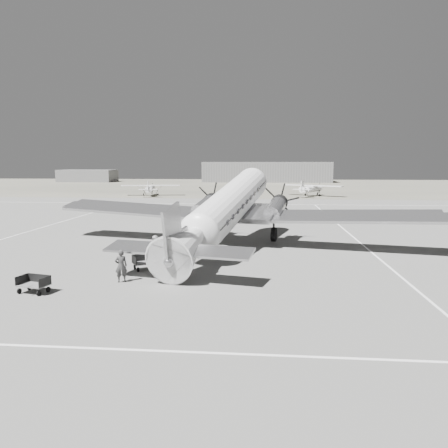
# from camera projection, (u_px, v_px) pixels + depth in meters

# --- Properties ---
(ground) EXTENTS (260.00, 260.00, 0.00)m
(ground) POSITION_uv_depth(u_px,v_px,m) (201.00, 261.00, 28.98)
(ground) COLOR slate
(ground) RESTS_ON ground
(taxi_line_near) EXTENTS (60.00, 0.15, 0.01)m
(taxi_line_near) POSITION_uv_depth(u_px,v_px,m) (143.00, 350.00, 15.17)
(taxi_line_near) COLOR silver
(taxi_line_near) RESTS_ON ground
(taxi_line_right) EXTENTS (0.15, 80.00, 0.01)m
(taxi_line_right) POSITION_uv_depth(u_px,v_px,m) (386.00, 265.00, 27.91)
(taxi_line_right) COLOR silver
(taxi_line_right) RESTS_ON ground
(taxi_line_left) EXTENTS (0.15, 60.00, 0.01)m
(taxi_line_left) POSITION_uv_depth(u_px,v_px,m) (24.00, 233.00, 40.45)
(taxi_line_left) COLOR silver
(taxi_line_left) RESTS_ON ground
(taxi_line_horizon) EXTENTS (90.00, 0.15, 0.01)m
(taxi_line_horizon) POSITION_uv_depth(u_px,v_px,m) (237.00, 204.00, 68.42)
(taxi_line_horizon) COLOR silver
(taxi_line_horizon) RESTS_ON ground
(grass_infield) EXTENTS (260.00, 90.00, 0.01)m
(grass_infield) POSITION_uv_depth(u_px,v_px,m) (249.00, 186.00, 122.66)
(grass_infield) COLOR #696659
(grass_infield) RESTS_ON ground
(hangar_main) EXTENTS (42.00, 14.00, 6.60)m
(hangar_main) POSITION_uv_depth(u_px,v_px,m) (266.00, 172.00, 146.40)
(hangar_main) COLOR slate
(hangar_main) RESTS_ON ground
(shed_secondary) EXTENTS (18.00, 10.00, 4.00)m
(shed_secondary) POSITION_uv_depth(u_px,v_px,m) (88.00, 176.00, 147.02)
(shed_secondary) COLOR #5D5D5D
(shed_secondary) RESTS_ON ground
(dc3_airliner) EXTENTS (34.78, 27.50, 5.90)m
(dc3_airliner) POSITION_uv_depth(u_px,v_px,m) (226.00, 210.00, 32.45)
(dc3_airliner) COLOR #A6A6A9
(dc3_airliner) RESTS_ON ground
(light_plane_left) EXTENTS (12.85, 11.04, 2.39)m
(light_plane_left) POSITION_uv_depth(u_px,v_px,m) (151.00, 190.00, 85.44)
(light_plane_left) COLOR silver
(light_plane_left) RESTS_ON ground
(light_plane_right) EXTENTS (14.98, 14.11, 2.45)m
(light_plane_right) POSITION_uv_depth(u_px,v_px,m) (312.00, 190.00, 84.18)
(light_plane_right) COLOR silver
(light_plane_right) RESTS_ON ground
(baggage_cart_near) EXTENTS (2.01, 1.86, 0.93)m
(baggage_cart_near) POSITION_uv_depth(u_px,v_px,m) (146.00, 262.00, 26.55)
(baggage_cart_near) COLOR #5D5D5D
(baggage_cart_near) RESTS_ON ground
(baggage_cart_far) EXTENTS (1.74, 1.39, 0.87)m
(baggage_cart_far) POSITION_uv_depth(u_px,v_px,m) (34.00, 284.00, 21.81)
(baggage_cart_far) COLOR #5D5D5D
(baggage_cart_far) RESTS_ON ground
(ground_crew) EXTENTS (0.77, 0.64, 1.80)m
(ground_crew) POSITION_uv_depth(u_px,v_px,m) (121.00, 266.00, 23.72)
(ground_crew) COLOR #303030
(ground_crew) RESTS_ON ground
(ramp_agent) EXTENTS (0.74, 0.94, 1.89)m
(ramp_agent) POSITION_uv_depth(u_px,v_px,m) (156.00, 250.00, 27.74)
(ramp_agent) COLOR #B7B7B5
(ramp_agent) RESTS_ON ground
(passenger) EXTENTS (0.65, 0.89, 1.69)m
(passenger) POSITION_uv_depth(u_px,v_px,m) (159.00, 250.00, 28.24)
(passenger) COLOR #ABABA9
(passenger) RESTS_ON ground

